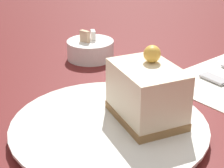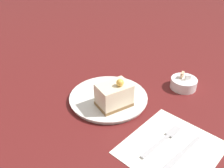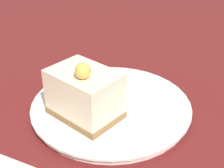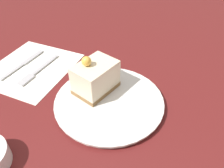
# 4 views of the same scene
# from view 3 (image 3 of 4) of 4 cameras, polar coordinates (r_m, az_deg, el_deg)

# --- Properties ---
(ground_plane) EXTENTS (4.00, 4.00, 0.00)m
(ground_plane) POSITION_cam_3_polar(r_m,az_deg,el_deg) (0.51, 1.22, -5.37)
(ground_plane) COLOR #5B1919
(plate) EXTENTS (0.26, 0.26, 0.01)m
(plate) POSITION_cam_3_polar(r_m,az_deg,el_deg) (0.51, -0.33, -4.25)
(plate) COLOR silver
(plate) RESTS_ON ground_plane
(cake_slice) EXTENTS (0.09, 0.11, 0.10)m
(cake_slice) POSITION_cam_3_polar(r_m,az_deg,el_deg) (0.46, -5.04, -1.82)
(cake_slice) COLOR olive
(cake_slice) RESTS_ON plate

